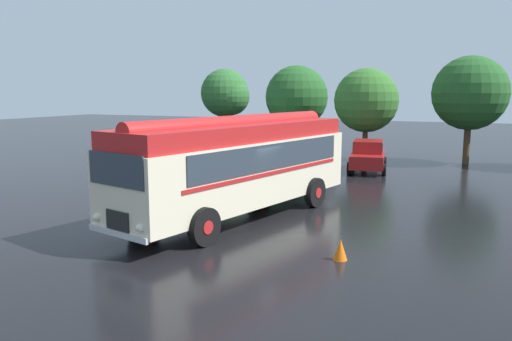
{
  "coord_description": "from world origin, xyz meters",
  "views": [
    {
      "loc": [
        6.91,
        -15.41,
        4.26
      ],
      "look_at": [
        -0.2,
        1.21,
        1.4
      ],
      "focal_mm": 35.0,
      "sensor_mm": 36.0,
      "label": 1
    }
  ],
  "objects": [
    {
      "name": "car_mid_right",
      "position": [
        1.96,
        11.58,
        0.85
      ],
      "size": [
        2.39,
        4.4,
        1.66
      ],
      "color": "maroon",
      "rests_on": "ground"
    },
    {
      "name": "tree_left_of_centre",
      "position": [
        -3.98,
        16.74,
        3.92
      ],
      "size": [
        4.19,
        4.19,
        6.0
      ],
      "color": "#4C3823",
      "rests_on": "ground"
    },
    {
      "name": "vintage_bus",
      "position": [
        -0.2,
        -0.3,
        1.89
      ],
      "size": [
        4.88,
        10.38,
        3.49
      ],
      "color": "beige",
      "rests_on": "ground"
    },
    {
      "name": "car_near_left",
      "position": [
        -3.57,
        10.95,
        0.85
      ],
      "size": [
        2.11,
        4.28,
        1.66
      ],
      "color": "#144C28",
      "rests_on": "ground"
    },
    {
      "name": "tree_centre",
      "position": [
        0.9,
        15.63,
        3.67
      ],
      "size": [
        3.93,
        3.93,
        5.7
      ],
      "color": "#4C3823",
      "rests_on": "ground"
    },
    {
      "name": "car_mid_left",
      "position": [
        -0.74,
        11.1,
        0.85
      ],
      "size": [
        1.97,
        4.21,
        1.66
      ],
      "color": "#4C5156",
      "rests_on": "ground"
    },
    {
      "name": "traffic_cone",
      "position": [
        4.07,
        -3.28,
        0.28
      ],
      "size": [
        0.36,
        0.36,
        0.55
      ],
      "primitive_type": "cone",
      "color": "orange",
      "rests_on": "ground"
    },
    {
      "name": "ground_plane",
      "position": [
        0.0,
        0.0,
        0.0
      ],
      "size": [
        120.0,
        120.0,
        0.0
      ],
      "primitive_type": "plane",
      "color": "black"
    },
    {
      "name": "tree_far_left",
      "position": [
        -9.08,
        16.7,
        4.08
      ],
      "size": [
        3.59,
        3.41,
        5.88
      ],
      "color": "#4C3823",
      "rests_on": "ground"
    },
    {
      "name": "tree_right_of_centre",
      "position": [
        6.89,
        16.47,
        4.15
      ],
      "size": [
        4.32,
        4.32,
        6.34
      ],
      "color": "#4C3823",
      "rests_on": "ground"
    },
    {
      "name": "box_van",
      "position": [
        -6.5,
        11.44,
        1.36
      ],
      "size": [
        2.56,
        5.86,
        2.5
      ],
      "color": "silver",
      "rests_on": "ground"
    }
  ]
}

